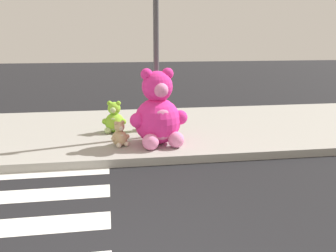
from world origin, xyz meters
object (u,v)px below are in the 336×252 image
Objects in this scene: plush_tan at (120,136)px; plush_brown at (147,121)px; sign_pole at (156,53)px; plush_pink_large at (158,115)px; plush_lime at (114,120)px.

plush_tan is 0.94× the size of plush_brown.
sign_pole is at bearing -74.26° from plush_brown.
plush_brown is (-0.10, 1.14, -0.38)m from plush_pink_large.
plush_lime is 1.33× the size of plush_brown.
sign_pole is at bearing 85.28° from plush_pink_large.
plush_pink_large is at bearing 0.43° from plush_tan.
sign_pole is 2.20× the size of plush_pink_large.
plush_pink_large reaches higher than plush_tan.
plush_brown reaches higher than plush_tan.
plush_lime is at bearing 94.24° from plush_tan.
plush_tan is (-0.78, -0.60, -1.50)m from sign_pole.
sign_pole reaches higher than plush_tan.
plush_tan is 1.08m from plush_lime.
plush_pink_large is at bearing -94.72° from sign_pole.
sign_pole is 4.68× the size of plush_lime.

